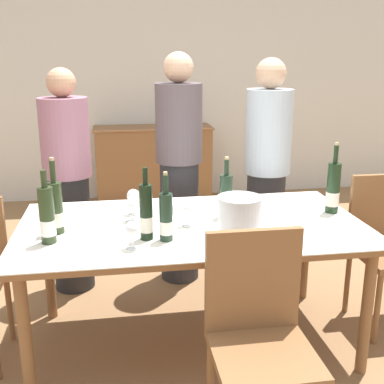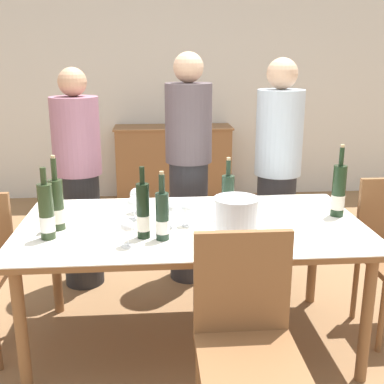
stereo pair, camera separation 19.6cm
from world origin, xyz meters
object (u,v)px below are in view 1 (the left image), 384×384
object	(u,v)px
sideboard_cabinet	(154,165)
ice_bucket	(239,216)
dining_table	(192,234)
wine_glass_2	(132,230)
wine_bottle_4	(166,217)
person_guest_right	(267,172)
wine_bottle_2	(56,209)
wine_glass_1	(171,209)
wine_glass_4	(188,209)
wine_glass_0	(132,206)
wine_bottle_5	(47,217)
person_host	(68,184)
person_guest_left	(179,171)
wine_bottle_3	(226,197)
wine_bottle_0	(146,214)
wine_glass_3	(133,196)
wine_bottle_1	(333,189)
chair_near_front	(258,326)

from	to	relation	value
sideboard_cabinet	ice_bucket	xyz separation A→B (m)	(0.19, -3.12, 0.42)
dining_table	wine_glass_2	xyz separation A→B (m)	(-0.33, -0.31, 0.16)
wine_bottle_4	person_guest_right	size ratio (longest dim) A/B	0.22
wine_glass_2	person_guest_right	size ratio (longest dim) A/B	0.08
wine_bottle_2	wine_glass_1	distance (m)	0.60
wine_glass_4	person_guest_right	bearing A→B (deg)	50.15
wine_glass_0	wine_glass_2	size ratio (longest dim) A/B	0.99
wine_bottle_5	person_host	xyz separation A→B (m)	(0.01, 1.00, -0.10)
person_host	person_guest_left	world-z (taller)	person_guest_left
wine_bottle_4	wine_glass_4	xyz separation A→B (m)	(0.14, 0.19, -0.02)
sideboard_cabinet	wine_bottle_5	bearing A→B (deg)	-103.94
wine_glass_1	wine_glass_2	distance (m)	0.34
sideboard_cabinet	person_guest_left	world-z (taller)	person_guest_left
person_host	person_guest_right	size ratio (longest dim) A/B	0.96
wine_bottle_3	wine_bottle_0	bearing A→B (deg)	-149.33
wine_bottle_2	wine_bottle_0	bearing A→B (deg)	-19.35
sideboard_cabinet	wine_bottle_5	distance (m)	3.16
wine_bottle_2	dining_table	bearing A→B (deg)	2.52
wine_bottle_2	wine_glass_2	world-z (taller)	wine_bottle_2
dining_table	person_guest_left	xyz separation A→B (m)	(0.04, 0.87, 0.16)
person_guest_left	person_guest_right	distance (m)	0.64
dining_table	wine_bottle_2	size ratio (longest dim) A/B	4.71
wine_glass_4	person_guest_left	size ratio (longest dim) A/B	0.08
sideboard_cabinet	person_host	distance (m)	2.20
wine_bottle_5	wine_glass_3	world-z (taller)	wine_bottle_5
wine_bottle_5	person_guest_left	size ratio (longest dim) A/B	0.22
wine_bottle_3	sideboard_cabinet	bearing A→B (deg)	94.04
wine_bottle_4	wine_glass_2	xyz separation A→B (m)	(-0.17, -0.08, -0.03)
wine_glass_1	wine_glass_2	bearing A→B (deg)	-129.46
wine_bottle_1	wine_glass_3	size ratio (longest dim) A/B	2.76
wine_glass_1	wine_glass_3	xyz separation A→B (m)	(-0.19, 0.26, 0.00)
wine_glass_2	wine_glass_4	distance (m)	0.41
person_host	person_guest_right	xyz separation A→B (m)	(1.41, -0.02, 0.04)
wine_bottle_2	wine_glass_1	xyz separation A→B (m)	(0.60, -0.02, -0.03)
person_guest_right	dining_table	bearing A→B (deg)	-129.93
wine_bottle_2	person_host	bearing A→B (deg)	91.15
ice_bucket	person_guest_right	distance (m)	1.17
wine_bottle_1	wine_bottle_2	xyz separation A→B (m)	(-1.56, -0.10, -0.01)
wine_bottle_5	wine_glass_4	world-z (taller)	wine_bottle_5
wine_bottle_1	wine_glass_0	world-z (taller)	wine_bottle_1
sideboard_cabinet	person_guest_right	bearing A→B (deg)	-72.07
ice_bucket	wine_bottle_0	bearing A→B (deg)	172.72
person_host	wine_bottle_3	bearing A→B (deg)	-38.38
dining_table	person_guest_right	distance (m)	1.07
wine_bottle_4	chair_near_front	bearing A→B (deg)	-57.24
wine_bottle_4	wine_glass_3	xyz separation A→B (m)	(-0.14, 0.44, -0.01)
wine_glass_4	chair_near_front	distance (m)	0.79
wine_glass_3	person_guest_left	bearing A→B (deg)	61.74
dining_table	wine_bottle_1	bearing A→B (deg)	4.65
chair_near_front	person_guest_right	xyz separation A→B (m)	(0.51, 1.55, 0.28)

